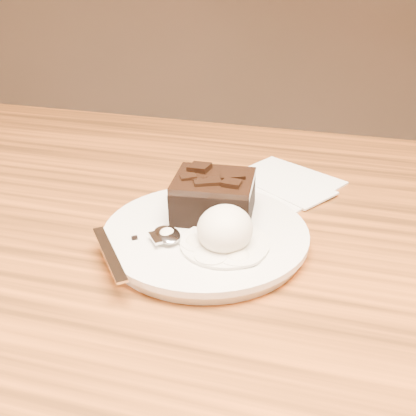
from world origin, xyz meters
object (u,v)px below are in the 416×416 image
(ice_cream_scoop, at_px, (225,229))
(spoon, at_px, (167,236))
(plate, at_px, (206,237))
(brownie, at_px, (214,199))
(napkin, at_px, (280,182))

(ice_cream_scoop, distance_m, spoon, 0.06)
(plate, relative_size, brownie, 2.57)
(plate, relative_size, napkin, 1.67)
(ice_cream_scoop, relative_size, napkin, 0.45)
(ice_cream_scoop, height_order, napkin, ice_cream_scoop)
(plate, xyz_separation_m, ice_cream_scoop, (0.03, -0.03, 0.03))
(ice_cream_scoop, bearing_deg, spoon, -175.07)
(plate, xyz_separation_m, spoon, (-0.03, -0.03, 0.01))
(brownie, xyz_separation_m, spoon, (-0.03, -0.07, -0.02))
(plate, distance_m, napkin, 0.19)
(spoon, distance_m, napkin, 0.23)
(brownie, bearing_deg, plate, -89.17)
(spoon, bearing_deg, napkin, 28.23)
(plate, distance_m, brownie, 0.05)
(ice_cream_scoop, xyz_separation_m, napkin, (0.03, 0.20, -0.04))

